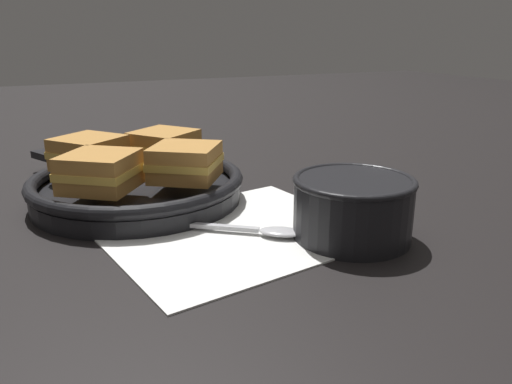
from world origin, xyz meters
TOP-DOWN VIEW (x-y plane):
  - ground_plane at (0.00, 0.00)m, footprint 4.00×4.00m
  - napkin at (-0.03, -0.01)m, footprint 0.33×0.29m
  - soup_bowl at (0.09, -0.08)m, footprint 0.14×0.14m
  - spoon at (-0.01, -0.04)m, footprint 0.14×0.11m
  - skillet at (-0.11, 0.16)m, footprint 0.30×0.40m
  - sandwich_near_left at (-0.17, 0.10)m, footprint 0.12×0.12m
  - sandwich_near_right at (-0.06, 0.10)m, footprint 0.12×0.12m
  - sandwich_far_left at (-0.05, 0.21)m, footprint 0.12×0.12m
  - sandwich_far_right at (-0.16, 0.21)m, footprint 0.12×0.12m

SIDE VIEW (x-z plane):
  - ground_plane at x=0.00m, z-range 0.00..0.00m
  - napkin at x=-0.03m, z-range 0.00..0.00m
  - spoon at x=-0.01m, z-range 0.00..0.01m
  - skillet at x=-0.11m, z-range 0.00..0.04m
  - soup_bowl at x=0.09m, z-range 0.00..0.08m
  - sandwich_near_left at x=-0.17m, z-range 0.04..0.09m
  - sandwich_near_right at x=-0.06m, z-range 0.04..0.09m
  - sandwich_far_left at x=-0.05m, z-range 0.04..0.09m
  - sandwich_far_right at x=-0.16m, z-range 0.04..0.09m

